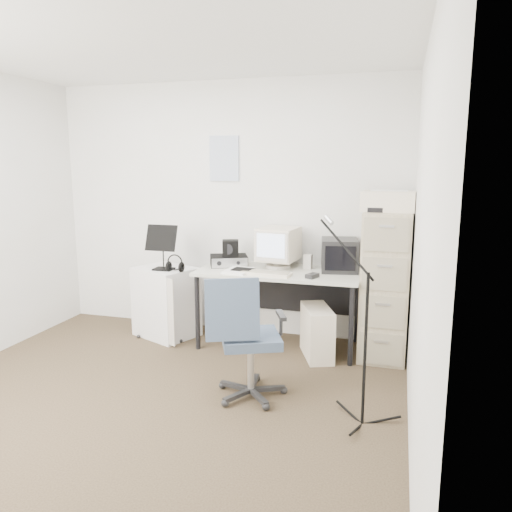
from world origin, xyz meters
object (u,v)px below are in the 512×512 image
(side_cart, at_px, (166,302))
(office_chair, at_px, (251,336))
(desk, at_px, (279,308))
(filing_cabinet, at_px, (385,285))

(side_cart, bearing_deg, office_chair, -17.39)
(desk, distance_m, office_chair, 1.09)
(desk, bearing_deg, office_chair, -87.46)
(filing_cabinet, distance_m, side_cart, 2.12)
(filing_cabinet, height_order, office_chair, filing_cabinet)
(filing_cabinet, bearing_deg, desk, -178.19)
(side_cart, bearing_deg, desk, 25.38)
(office_chair, bearing_deg, filing_cabinet, 27.21)
(side_cart, bearing_deg, filing_cabinet, 25.53)
(desk, xyz_separation_m, side_cart, (-1.15, -0.03, -0.02))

